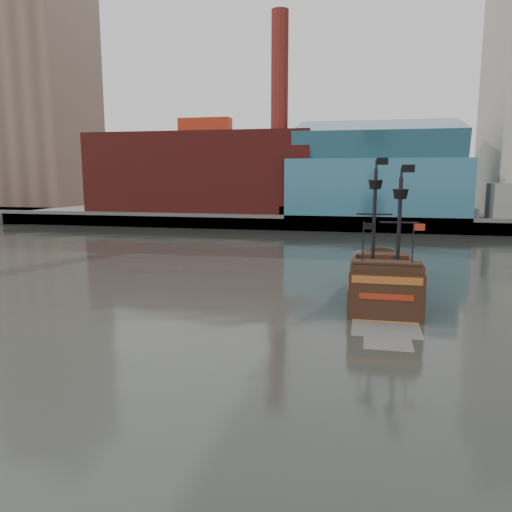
# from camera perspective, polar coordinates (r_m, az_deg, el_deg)

# --- Properties ---
(ground) EXTENTS (400.00, 400.00, 0.00)m
(ground) POSITION_cam_1_polar(r_m,az_deg,el_deg) (24.76, -9.22, -13.13)
(ground) COLOR #262823
(ground) RESTS_ON ground
(promenade_far) EXTENTS (220.00, 60.00, 2.00)m
(promenade_far) POSITION_cam_1_polar(r_m,az_deg,el_deg) (113.84, 8.17, 4.97)
(promenade_far) COLOR slate
(promenade_far) RESTS_ON ground
(seawall) EXTENTS (220.00, 1.00, 2.60)m
(seawall) POSITION_cam_1_polar(r_m,az_deg,el_deg) (84.54, 6.61, 3.74)
(seawall) COLOR #4C4C49
(seawall) RESTS_ON ground
(skyline) EXTENTS (149.00, 45.00, 62.00)m
(skyline) POSITION_cam_1_polar(r_m,az_deg,el_deg) (106.90, 11.06, 17.28)
(skyline) COLOR brown
(skyline) RESTS_ON promenade_far
(pirate_ship) EXTENTS (4.97, 15.33, 11.45)m
(pirate_ship) POSITION_cam_1_polar(r_m,az_deg,el_deg) (38.92, 14.28, -3.40)
(pirate_ship) COLOR black
(pirate_ship) RESTS_ON ground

